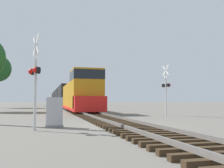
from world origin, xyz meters
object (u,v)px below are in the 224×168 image
Objects in this scene: freight_train at (62,97)px; crossing_signal_near at (35,75)px; relay_cabinet at (54,113)px; crossing_signal_far at (166,87)px.

freight_train is 19.83× the size of crossing_signal_near.
freight_train is at bearing 158.53° from crossing_signal_near.
freight_train is 51.46m from relay_cabinet.
crossing_signal_near is 0.97× the size of crossing_signal_far.
freight_train is 52.67m from crossing_signal_near.
freight_train is at bearing 86.18° from relay_cabinet.
relay_cabinet is at bearing -93.82° from freight_train.
freight_train is 44.39m from crossing_signal_far.
relay_cabinet is at bearing 119.55° from crossing_signal_far.
relay_cabinet is (-9.53, -7.36, -1.75)m from crossing_signal_far.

